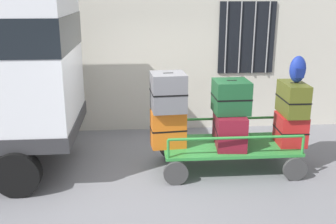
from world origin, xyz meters
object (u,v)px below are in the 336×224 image
object	(u,v)px
suitcase_left_bottom	(168,129)
backpack	(298,69)
suitcase_midleft_middle	(231,97)
suitcase_left_middle	(168,92)
suitcase_center_bottom	(290,129)
luggage_cart	(229,148)
suitcase_midleft_bottom	(229,128)
suitcase_center_middle	(293,99)

from	to	relation	value
suitcase_left_bottom	backpack	bearing A→B (deg)	-0.35
suitcase_midleft_middle	suitcase_left_middle	bearing A→B (deg)	-179.26
suitcase_left_bottom	suitcase_left_middle	size ratio (longest dim) A/B	1.01
suitcase_center_bottom	backpack	xyz separation A→B (m)	(0.03, 0.02, 1.02)
suitcase_center_bottom	suitcase_left_middle	bearing A→B (deg)	179.08
suitcase_midleft_middle	suitcase_center_bottom	size ratio (longest dim) A/B	1.04
luggage_cart	suitcase_midleft_bottom	bearing A→B (deg)	90.00
suitcase_left_middle	luggage_cart	bearing A→B (deg)	0.29
backpack	luggage_cart	bearing A→B (deg)	178.80
suitcase_left_middle	suitcase_center_middle	distance (m)	2.09
luggage_cart	suitcase_left_middle	world-z (taller)	suitcase_left_middle
luggage_cart	backpack	world-z (taller)	backpack
suitcase_midleft_bottom	suitcase_midleft_middle	distance (m)	0.56
suitcase_midleft_middle	suitcase_left_bottom	bearing A→B (deg)	-179.02
suitcase_left_bottom	luggage_cart	bearing A→B (deg)	0.53
suitcase_center_middle	backpack	xyz separation A→B (m)	(0.03, -0.00, 0.49)
luggage_cart	suitcase_midleft_bottom	distance (m)	0.36
suitcase_left_middle	suitcase_midleft_bottom	distance (m)	1.23
suitcase_midleft_bottom	suitcase_center_middle	world-z (taller)	suitcase_center_middle
suitcase_left_middle	suitcase_center_middle	world-z (taller)	suitcase_left_middle
suitcase_left_middle	suitcase_center_bottom	xyz separation A→B (m)	(2.09, -0.03, -0.69)
suitcase_midleft_bottom	suitcase_midleft_middle	world-z (taller)	suitcase_midleft_middle
suitcase_midleft_middle	backpack	bearing A→B (deg)	-1.64
suitcase_left_bottom	suitcase_midleft_bottom	distance (m)	1.04
suitcase_center_bottom	backpack	bearing A→B (deg)	24.88
suitcase_left_middle	suitcase_center_bottom	bearing A→B (deg)	-0.92
suitcase_center_middle	backpack	world-z (taller)	backpack
luggage_cart	suitcase_left_middle	distance (m)	1.46
suitcase_midleft_middle	backpack	distance (m)	1.16
suitcase_center_middle	suitcase_midleft_bottom	bearing A→B (deg)	176.83
luggage_cart	suitcase_center_middle	world-z (taller)	suitcase_center_middle
luggage_cart	suitcase_midleft_bottom	xyz separation A→B (m)	(-0.00, 0.04, 0.36)
suitcase_left_bottom	suitcase_midleft_bottom	bearing A→B (deg)	2.61
suitcase_center_bottom	suitcase_center_middle	bearing A→B (deg)	90.00
suitcase_left_middle	suitcase_center_bottom	world-z (taller)	suitcase_left_middle
suitcase_left_bottom	suitcase_center_middle	distance (m)	2.14
suitcase_center_bottom	luggage_cart	bearing A→B (deg)	177.88
suitcase_left_middle	backpack	xyz separation A→B (m)	(2.12, -0.02, 0.34)
suitcase_left_middle	suitcase_midleft_bottom	world-z (taller)	suitcase_left_middle
suitcase_left_bottom	suitcase_midleft_bottom	world-z (taller)	suitcase_left_bottom
suitcase_center_middle	suitcase_midleft_middle	bearing A→B (deg)	178.46
suitcase_left_bottom	backpack	world-z (taller)	backpack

